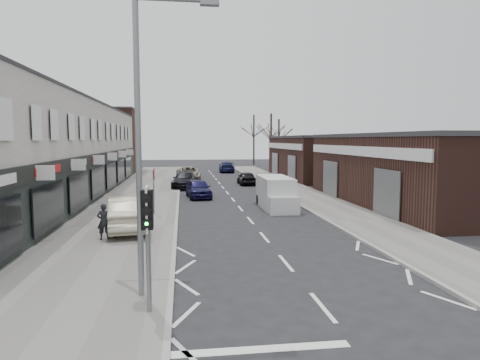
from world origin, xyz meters
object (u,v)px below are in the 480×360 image
object	(u,v)px
sedan_on_pavement	(128,213)
pedestrian	(104,221)
parked_car_left_c	(188,173)
parked_car_right_a	(270,186)
parked_car_left_a	(198,188)
parked_car_right_c	(227,167)
warning_sign	(154,177)
traffic_light	(148,220)
white_van	(276,193)
parked_car_right_b	(246,178)
parked_car_left_b	(185,180)
street_lamp	(145,128)

from	to	relation	value
sedan_on_pavement	pedestrian	xyz separation A→B (m)	(-0.77, -1.76, -0.03)
parked_car_left_c	parked_car_right_a	size ratio (longest dim) A/B	1.33
parked_car_left_c	parked_car_right_a	world-z (taller)	parked_car_left_c
parked_car_left_a	parked_car_right_c	size ratio (longest dim) A/B	0.85
pedestrian	warning_sign	bearing A→B (deg)	-108.58
warning_sign	pedestrian	size ratio (longest dim) A/B	1.76
pedestrian	parked_car_right_c	bearing A→B (deg)	-106.04
traffic_light	sedan_on_pavement	world-z (taller)	traffic_light
white_van	parked_car_right_b	world-z (taller)	white_van
parked_car_left_b	parked_car_right_a	xyz separation A→B (m)	(6.62, -5.59, -0.07)
parked_car_left_a	pedestrian	bearing A→B (deg)	-114.01
street_lamp	parked_car_left_b	size ratio (longest dim) A/B	1.60
warning_sign	parked_car_left_a	world-z (taller)	warning_sign
sedan_on_pavement	street_lamp	bearing A→B (deg)	92.54
white_van	parked_car_right_a	xyz separation A→B (m)	(0.99, 6.42, -0.28)
white_van	parked_car_left_b	bearing A→B (deg)	115.86
white_van	parked_car_left_a	size ratio (longest dim) A/B	1.25
pedestrian	parked_car_right_a	world-z (taller)	pedestrian
parked_car_right_c	parked_car_left_c	bearing A→B (deg)	67.46
parked_car_left_b	parked_car_right_b	xyz separation A→B (m)	(5.88, 2.20, -0.09)
street_lamp	parked_car_right_c	world-z (taller)	street_lamp
parked_car_right_a	pedestrian	bearing A→B (deg)	52.76
street_lamp	parked_car_left_c	distance (m)	34.27
parked_car_left_b	traffic_light	bearing A→B (deg)	-86.39
parked_car_left_c	parked_car_right_a	distance (m)	14.35
warning_sign	parked_car_left_b	size ratio (longest dim) A/B	0.54
traffic_light	white_van	bearing A→B (deg)	67.37
warning_sign	sedan_on_pavement	distance (m)	4.53
parked_car_left_a	parked_car_right_a	world-z (taller)	parked_car_left_a
parked_car_right_b	warning_sign	bearing A→B (deg)	65.07
warning_sign	parked_car_left_c	size ratio (longest dim) A/B	0.51
traffic_light	parked_car_left_b	world-z (taller)	traffic_light
traffic_light	parked_car_left_c	distance (m)	35.30
parked_car_left_b	parked_car_right_c	xyz separation A→B (m)	(5.60, 18.14, -0.03)
traffic_light	warning_sign	world-z (taller)	traffic_light
traffic_light	pedestrian	bearing A→B (deg)	107.18
street_lamp	parked_car_right_c	bearing A→B (deg)	81.47
sedan_on_pavement	parked_car_right_c	bearing A→B (deg)	-110.80
pedestrian	parked_car_left_b	bearing A→B (deg)	-102.53
traffic_light	white_van	distance (m)	17.29
white_van	pedestrian	bearing A→B (deg)	-138.34
traffic_light	pedestrian	world-z (taller)	traffic_light
parked_car_left_b	parked_car_left_c	world-z (taller)	parked_car_left_c
street_lamp	parked_car_left_c	size ratio (longest dim) A/B	1.51
street_lamp	parked_car_left_c	xyz separation A→B (m)	(1.49, 34.02, -3.88)
sedan_on_pavement	parked_car_right_b	xyz separation A→B (m)	(8.59, 20.33, -0.28)
pedestrian	parked_car_left_c	bearing A→B (deg)	-100.66
street_lamp	parked_car_left_c	world-z (taller)	street_lamp
pedestrian	parked_car_left_b	xyz separation A→B (m)	(3.48, 19.90, -0.16)
parked_car_left_b	parked_car_right_a	bearing A→B (deg)	-34.53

